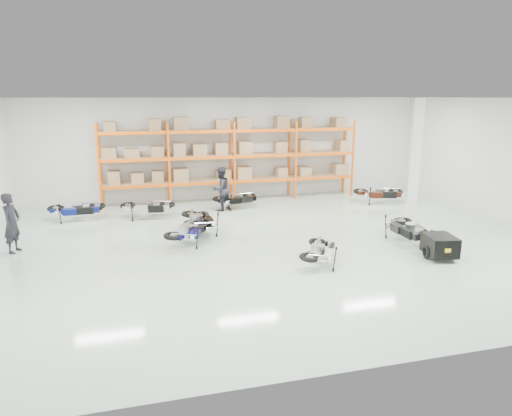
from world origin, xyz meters
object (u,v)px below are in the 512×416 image
object	(u,v)px
moto_blue_centre	(189,227)
moto_back_a	(76,206)
moto_touring_right	(409,225)
moto_black_far_left	(200,217)
moto_silver_left	(321,247)
moto_back_c	(237,196)
person_left	(12,223)
moto_back_b	(147,204)
moto_back_d	(379,190)
trailer	(440,245)
person_back	(221,189)

from	to	relation	value
moto_blue_centre	moto_back_a	size ratio (longest dim) A/B	0.96
moto_touring_right	moto_black_far_left	bearing A→B (deg)	159.48
moto_silver_left	moto_back_c	size ratio (longest dim) A/B	0.96
moto_back_c	person_left	xyz separation A→B (m)	(-7.62, -3.73, 0.39)
moto_back_b	person_left	world-z (taller)	person_left
moto_black_far_left	moto_back_d	bearing A→B (deg)	-161.12
moto_silver_left	moto_back_a	distance (m)	9.75
moto_touring_right	moto_back_a	world-z (taller)	moto_touring_right
moto_blue_centre	trailer	bearing A→B (deg)	-174.86
trailer	person_left	world-z (taller)	person_left
moto_black_far_left	moto_back_c	size ratio (longest dim) A/B	1.15
moto_back_a	moto_back_c	world-z (taller)	moto_back_a
moto_silver_left	person_back	size ratio (longest dim) A/B	0.90
person_back	moto_touring_right	bearing A→B (deg)	97.66
moto_blue_centre	person_left	distance (m)	5.21
moto_back_b	person_back	size ratio (longest dim) A/B	1.00
moto_black_far_left	trailer	distance (m)	7.60
moto_silver_left	person_back	bearing A→B (deg)	-45.10
moto_black_far_left	moto_back_b	size ratio (longest dim) A/B	1.07
moto_black_far_left	trailer	world-z (taller)	moto_black_far_left
moto_touring_right	trailer	bearing A→B (deg)	-88.06
moto_touring_right	moto_back_d	size ratio (longest dim) A/B	0.99
moto_silver_left	moto_back_a	world-z (taller)	moto_back_a
moto_back_b	moto_back_c	size ratio (longest dim) A/B	1.07
moto_back_b	person_back	distance (m)	3.01
moto_touring_right	person_back	xyz separation A→B (m)	(-5.04, 5.61, 0.33)
moto_touring_right	moto_back_c	world-z (taller)	moto_touring_right
moto_blue_centre	person_left	bearing A→B (deg)	25.07
moto_touring_right	moto_back_b	xyz separation A→B (m)	(-8.00, 5.16, -0.02)
moto_back_c	person_left	size ratio (longest dim) A/B	0.93
moto_back_b	person_left	xyz separation A→B (m)	(-3.96, -3.05, 0.35)
moto_black_far_left	moto_back_c	distance (m)	3.78
trailer	moto_touring_right	bearing A→B (deg)	100.66
moto_silver_left	moto_back_d	world-z (taller)	moto_back_d
trailer	person_back	size ratio (longest dim) A/B	0.93
trailer	moto_back_b	distance (m)	10.47
moto_back_b	person_back	world-z (taller)	person_back
moto_black_far_left	moto_back_a	bearing A→B (deg)	-32.55
moto_touring_right	trailer	world-z (taller)	moto_touring_right
moto_black_far_left	moto_back_a	size ratio (longest dim) A/B	1.07
moto_touring_right	person_left	distance (m)	12.15
moto_back_a	person_back	world-z (taller)	person_back
moto_back_a	person_left	distance (m)	3.67
moto_back_c	person_back	bearing A→B (deg)	94.71
moto_blue_centre	moto_silver_left	bearing A→B (deg)	170.46
moto_silver_left	moto_back_d	bearing A→B (deg)	-98.30
moto_silver_left	moto_black_far_left	bearing A→B (deg)	-21.14
moto_blue_centre	moto_back_c	distance (m)	4.88
moto_back_d	moto_blue_centre	bearing A→B (deg)	128.33
moto_back_a	moto_blue_centre	bearing A→B (deg)	-135.45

